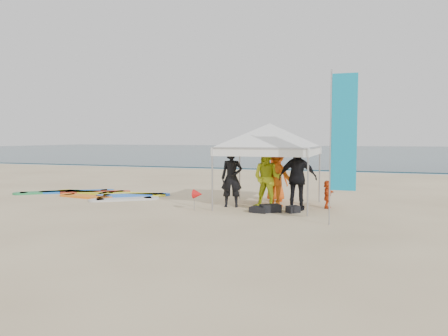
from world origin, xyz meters
TOP-DOWN VIEW (x-y plane):
  - ground at (0.00, 0.00)m, footprint 120.00×120.00m
  - ocean at (0.00, 60.00)m, footprint 160.00×84.00m
  - shoreline_foam at (0.00, 18.20)m, footprint 160.00×1.20m
  - person_black_a at (1.12, 2.36)m, footprint 0.75×0.59m
  - person_yellow at (2.23, 2.45)m, footprint 0.95×0.77m
  - person_orange_a at (2.44, 2.90)m, footprint 1.43×1.12m
  - person_black_b at (3.18, 2.37)m, footprint 1.14×0.49m
  - person_orange_b at (2.18, 3.99)m, footprint 0.81×0.55m
  - person_seated at (4.00, 3.05)m, footprint 0.31×0.82m
  - canopy_tent at (2.21, 2.85)m, footprint 3.97×3.97m
  - feather_flag at (4.58, 0.43)m, footprint 0.64×0.04m
  - marker_pennant at (0.39, 1.33)m, footprint 0.28×0.28m
  - gear_pile at (2.52, 1.78)m, footprint 1.44×0.72m
  - surfboard_spread at (-4.60, 3.43)m, footprint 5.72×2.91m

SIDE VIEW (x-z plane):
  - ground at x=0.00m, z-range 0.00..0.00m
  - shoreline_foam at x=0.00m, z-range 0.00..0.01m
  - surfboard_spread at x=-4.60m, z-range 0.00..0.07m
  - ocean at x=0.00m, z-range 0.00..0.08m
  - gear_pile at x=2.52m, z-range -0.01..0.21m
  - person_seated at x=4.00m, z-range 0.00..0.86m
  - marker_pennant at x=0.39m, z-range 0.18..0.81m
  - person_orange_b at x=2.18m, z-range 0.00..1.62m
  - person_black_a at x=1.12m, z-range 0.00..1.82m
  - person_yellow at x=2.23m, z-range 0.00..1.85m
  - person_black_b at x=3.18m, z-range 0.00..1.93m
  - person_orange_a at x=2.44m, z-range 0.00..1.94m
  - feather_flag at x=4.58m, z-range 0.34..4.18m
  - canopy_tent at x=2.21m, z-range 1.11..4.10m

